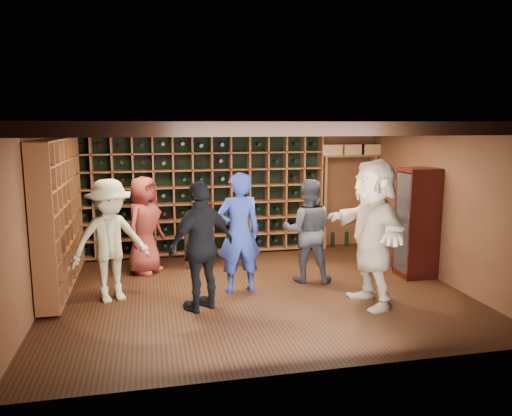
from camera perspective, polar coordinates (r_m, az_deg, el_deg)
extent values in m
plane|color=#32190D|center=(7.56, -0.03, -9.50)|extent=(6.00, 6.00, 0.00)
plane|color=brown|center=(9.68, -3.17, 2.34)|extent=(6.00, 0.00, 6.00)
plane|color=brown|center=(4.88, 6.22, -5.01)|extent=(6.00, 0.00, 6.00)
plane|color=brown|center=(7.24, -23.93, -0.97)|extent=(0.00, 5.00, 5.00)
plane|color=brown|center=(8.40, 20.40, 0.62)|extent=(0.00, 5.00, 5.00)
plane|color=black|center=(7.14, -0.03, 9.81)|extent=(6.00, 6.00, 0.00)
cube|color=black|center=(5.59, 3.49, 9.01)|extent=(5.90, 0.18, 0.16)
cube|color=black|center=(6.65, 0.89, 9.13)|extent=(5.90, 0.18, 0.16)
cube|color=black|center=(7.73, -0.99, 9.21)|extent=(5.90, 0.18, 0.16)
cube|color=black|center=(8.81, -2.41, 9.26)|extent=(5.90, 0.18, 0.16)
cylinder|color=black|center=(6.98, -9.81, 8.77)|extent=(0.10, 0.10, 0.10)
cylinder|color=black|center=(7.60, 1.56, 8.97)|extent=(0.10, 0.10, 0.10)
cylinder|color=black|center=(7.28, 11.44, 8.75)|extent=(0.10, 0.10, 0.10)
cylinder|color=black|center=(8.28, -3.18, 9.02)|extent=(0.10, 0.10, 0.10)
cube|color=brown|center=(9.45, -6.15, 1.51)|extent=(4.65, 0.30, 2.20)
cube|color=black|center=(9.45, -6.15, 1.51)|extent=(4.56, 0.02, 2.16)
cube|color=brown|center=(8.02, -21.53, -0.57)|extent=(0.30, 2.65, 2.20)
cube|color=black|center=(8.02, -21.53, -0.57)|extent=(0.29, 0.02, 2.16)
cube|color=brown|center=(10.11, 10.60, 5.92)|extent=(1.15, 0.32, 0.04)
cube|color=brown|center=(10.42, 13.08, 0.85)|extent=(0.05, 0.28, 1.85)
cube|color=brown|center=(10.02, 7.69, 0.67)|extent=(0.05, 0.28, 1.85)
cube|color=tan|center=(9.95, 8.48, 6.62)|extent=(0.40, 0.30, 0.20)
cube|color=tan|center=(10.12, 10.88, 6.60)|extent=(0.40, 0.30, 0.20)
cube|color=tan|center=(10.26, 12.69, 6.58)|extent=(0.40, 0.30, 0.20)
cube|color=#370D0B|center=(8.68, 17.65, -7.07)|extent=(0.55, 0.50, 0.10)
cube|color=#370D0B|center=(8.48, 17.94, -1.56)|extent=(0.55, 0.50, 1.70)
cube|color=white|center=(8.35, 16.40, -1.65)|extent=(0.01, 0.46, 1.60)
cube|color=#370D0B|center=(8.48, 17.94, -1.56)|extent=(0.50, 0.44, 0.02)
sphere|color=#59260C|center=(8.45, 17.86, -0.90)|extent=(0.18, 0.18, 0.18)
imported|color=navy|center=(7.32, -1.97, -2.87)|extent=(0.68, 0.47, 1.79)
imported|color=black|center=(7.87, 5.93, -2.61)|extent=(0.94, 0.82, 1.63)
imported|color=maroon|center=(8.47, -12.62, -1.93)|extent=(0.88, 0.95, 1.63)
imported|color=black|center=(6.66, -6.22, -4.36)|extent=(1.10, 0.89, 1.75)
imported|color=#99906A|center=(7.26, -16.32, -3.62)|extent=(1.27, 1.02, 1.73)
imported|color=tan|center=(6.98, 13.18, -2.78)|extent=(0.71, 1.91, 2.02)
cube|color=black|center=(8.80, -4.86, -1.50)|extent=(1.08, 0.57, 0.04)
cube|color=black|center=(8.64, -7.92, -4.49)|extent=(0.06, 0.06, 0.77)
cube|color=black|center=(8.73, -1.47, -4.25)|extent=(0.06, 0.06, 0.77)
cube|color=black|center=(9.07, -8.05, -3.81)|extent=(0.06, 0.06, 0.77)
cube|color=black|center=(9.16, -1.91, -3.59)|extent=(0.06, 0.06, 0.77)
cylinder|color=black|center=(8.79, -6.64, -0.46)|extent=(0.07, 0.07, 0.28)
cylinder|color=black|center=(8.81, -5.19, -0.42)|extent=(0.07, 0.07, 0.28)
cylinder|color=black|center=(8.84, -3.47, -0.36)|extent=(0.07, 0.07, 0.28)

